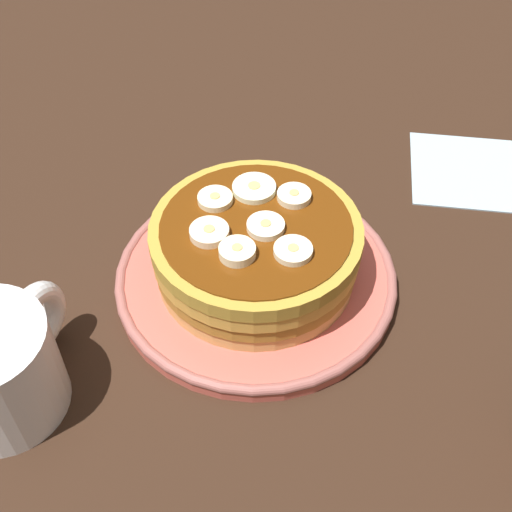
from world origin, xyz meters
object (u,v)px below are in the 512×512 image
at_px(banana_slice_3, 215,199).
at_px(banana_slice_0, 265,229).
at_px(plate, 256,276).
at_px(banana_slice_5, 293,251).
at_px(banana_slice_6, 209,233).
at_px(banana_slice_4, 254,189).
at_px(banana_slice_1, 241,253).
at_px(pancake_stack, 258,253).
at_px(napkin, 469,171).
at_px(banana_slice_2, 294,196).

bearing_deg(banana_slice_3, banana_slice_0, -106.76).
bearing_deg(plate, banana_slice_5, -113.16).
relative_size(plate, banana_slice_6, 7.70).
bearing_deg(banana_slice_4, banana_slice_3, 136.43).
height_order(banana_slice_0, banana_slice_6, banana_slice_6).
xyz_separation_m(banana_slice_3, banana_slice_4, (0.02, -0.02, -0.00)).
xyz_separation_m(plate, banana_slice_1, (-0.03, -0.00, 0.06)).
xyz_separation_m(banana_slice_1, banana_slice_6, (0.01, 0.03, -0.00)).
distance_m(plate, banana_slice_6, 0.07).
xyz_separation_m(banana_slice_1, banana_slice_5, (0.02, -0.03, -0.00)).
bearing_deg(banana_slice_1, banana_slice_0, -9.12).
height_order(pancake_stack, banana_slice_3, banana_slice_3).
bearing_deg(banana_slice_5, banana_slice_0, 64.70).
bearing_deg(banana_slice_1, banana_slice_5, -61.39).
height_order(banana_slice_3, banana_slice_5, same).
relative_size(banana_slice_0, banana_slice_4, 0.82).
bearing_deg(banana_slice_5, pancake_stack, 69.55).
bearing_deg(napkin, banana_slice_2, 145.95).
distance_m(pancake_stack, banana_slice_0, 0.03).
bearing_deg(banana_slice_1, banana_slice_2, -9.21).
bearing_deg(napkin, banana_slice_0, 150.08).
height_order(banana_slice_0, banana_slice_1, banana_slice_1).
height_order(banana_slice_0, napkin, banana_slice_0).
distance_m(plate, banana_slice_3, 0.07).
bearing_deg(banana_slice_1, banana_slice_3, 43.27).
height_order(banana_slice_1, banana_slice_2, banana_slice_1).
distance_m(banana_slice_4, banana_slice_5, 0.07).
distance_m(pancake_stack, banana_slice_3, 0.05).
bearing_deg(banana_slice_0, banana_slice_4, 33.57).
bearing_deg(pancake_stack, banana_slice_1, 179.94).
relative_size(banana_slice_1, banana_slice_6, 0.91).
xyz_separation_m(banana_slice_0, banana_slice_1, (-0.03, 0.00, 0.00)).
height_order(banana_slice_2, napkin, banana_slice_2).
bearing_deg(banana_slice_5, banana_slice_1, 118.61).
distance_m(plate, banana_slice_5, 0.07).
height_order(plate, banana_slice_6, banana_slice_6).
bearing_deg(pancake_stack, plate, 43.75).
distance_m(plate, banana_slice_2, 0.07).
bearing_deg(banana_slice_6, banana_slice_2, -33.63).
bearing_deg(banana_slice_0, banana_slice_3, 73.24).
relative_size(banana_slice_4, banana_slice_6, 1.18).
xyz_separation_m(pancake_stack, banana_slice_2, (0.04, -0.01, 0.03)).
bearing_deg(banana_slice_6, napkin, -33.93).
bearing_deg(banana_slice_5, banana_slice_2, 20.80).
xyz_separation_m(banana_slice_2, banana_slice_5, (-0.05, -0.02, -0.00)).
xyz_separation_m(banana_slice_1, banana_slice_4, (0.07, 0.02, -0.00)).
height_order(banana_slice_6, napkin, banana_slice_6).
distance_m(banana_slice_2, banana_slice_5, 0.06).
bearing_deg(pancake_stack, napkin, -30.79).
height_order(pancake_stack, banana_slice_4, banana_slice_4).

